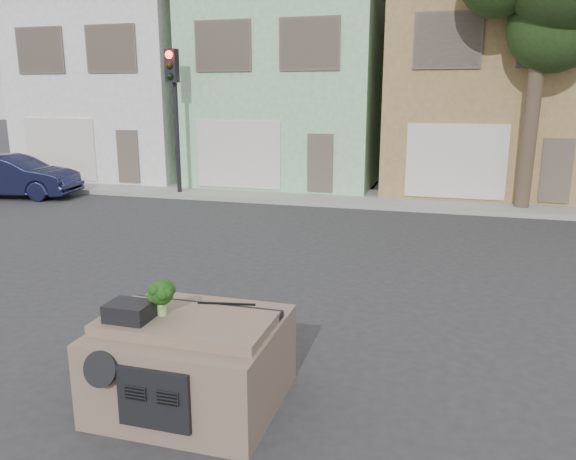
% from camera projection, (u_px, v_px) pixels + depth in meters
% --- Properties ---
extents(ground_plane, '(120.00, 120.00, 0.00)m').
position_uv_depth(ground_plane, '(271.00, 311.00, 9.48)').
color(ground_plane, '#303033').
rests_on(ground_plane, ground).
extents(sidewalk, '(40.00, 3.00, 0.15)m').
position_uv_depth(sidewalk, '(364.00, 198.00, 19.27)').
color(sidewalk, gray).
rests_on(sidewalk, ground).
extents(townhouse_white, '(7.20, 8.20, 7.55)m').
position_uv_depth(townhouse_white, '(134.00, 89.00, 25.08)').
color(townhouse_white, white).
rests_on(townhouse_white, ground).
extents(townhouse_mint, '(7.20, 8.20, 7.55)m').
position_uv_depth(townhouse_mint, '(296.00, 89.00, 23.07)').
color(townhouse_mint, '#99D399').
rests_on(townhouse_mint, ground).
extents(townhouse_tan, '(7.20, 8.20, 7.55)m').
position_uv_depth(townhouse_tan, '(489.00, 88.00, 21.07)').
color(townhouse_tan, '#987849').
rests_on(townhouse_tan, ground).
extents(navy_sedan, '(4.71, 2.27, 1.49)m').
position_uv_depth(navy_sedan, '(15.00, 197.00, 19.95)').
color(navy_sedan, '#151836').
rests_on(navy_sedan, ground).
extents(traffic_signal, '(0.40, 0.40, 5.10)m').
position_uv_depth(traffic_signal, '(175.00, 124.00, 19.49)').
color(traffic_signal, black).
rests_on(traffic_signal, ground).
extents(tree_near, '(4.40, 4.00, 8.50)m').
position_uv_depth(tree_near, '(536.00, 70.00, 16.30)').
color(tree_near, '#1F3414').
rests_on(tree_near, ground).
extents(car_dashboard, '(2.00, 1.80, 1.12)m').
position_uv_depth(car_dashboard, '(193.00, 359.00, 6.54)').
color(car_dashboard, '#766050').
rests_on(car_dashboard, ground).
extents(instrument_hump, '(0.48, 0.38, 0.20)m').
position_uv_depth(instrument_hump, '(129.00, 311.00, 6.22)').
color(instrument_hump, black).
rests_on(instrument_hump, car_dashboard).
extents(wiper_arm, '(0.69, 0.15, 0.02)m').
position_uv_depth(wiper_arm, '(227.00, 304.00, 6.69)').
color(wiper_arm, black).
rests_on(wiper_arm, car_dashboard).
extents(broccoli, '(0.45, 0.45, 0.42)m').
position_uv_depth(broccoli, '(161.00, 297.00, 6.33)').
color(broccoli, '#15360E').
rests_on(broccoli, car_dashboard).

